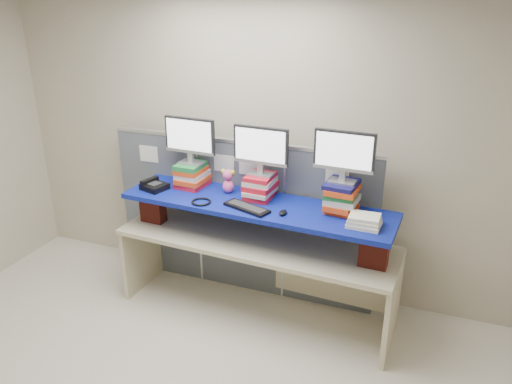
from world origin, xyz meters
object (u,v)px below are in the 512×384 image
at_px(desk, 256,254).
at_px(monitor_center, 261,148).
at_px(blue_board, 256,205).
at_px(desk_phone, 154,186).
at_px(keyboard, 247,208).
at_px(monitor_left, 190,138).
at_px(monitor_right, 344,154).

distance_m(desk, monitor_center, 0.96).
relative_size(blue_board, desk_phone, 9.37).
bearing_deg(keyboard, monitor_left, 175.29).
relative_size(monitor_center, keyboard, 1.13).
bearing_deg(monitor_left, monitor_right, 0.00).
height_order(monitor_left, monitor_center, monitor_left).
height_order(blue_board, monitor_left, monitor_left).
xyz_separation_m(blue_board, monitor_right, (0.71, 0.08, 0.52)).
bearing_deg(desk_phone, desk, 17.80).
height_order(monitor_right, desk_phone, monitor_right).
bearing_deg(monitor_left, desk_phone, -144.52).
height_order(keyboard, desk_phone, desk_phone).
distance_m(monitor_left, desk_phone, 0.55).
distance_m(blue_board, monitor_left, 0.85).
bearing_deg(monitor_right, monitor_center, -180.00).
relative_size(blue_board, monitor_right, 4.86).
bearing_deg(keyboard, monitor_center, 104.29).
bearing_deg(monitor_right, blue_board, -170.40).
bearing_deg(monitor_right, keyboard, -159.83).
bearing_deg(keyboard, monitor_right, 36.86).
bearing_deg(keyboard, desk_phone, -167.07).
xyz_separation_m(monitor_center, desk_phone, (-0.98, -0.15, -0.42)).
xyz_separation_m(keyboard, desk_phone, (-0.95, 0.11, 0.02)).
bearing_deg(blue_board, monitor_right, 9.60).
bearing_deg(desk_phone, monitor_center, 24.70).
bearing_deg(blue_board, desk_phone, -175.15).
bearing_deg(desk, monitor_center, 93.83).
height_order(desk, monitor_right, monitor_right).
bearing_deg(desk_phone, blue_board, 17.80).
distance_m(monitor_center, keyboard, 0.51).
relative_size(desk, monitor_right, 5.15).
distance_m(desk, desk_phone, 1.11).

